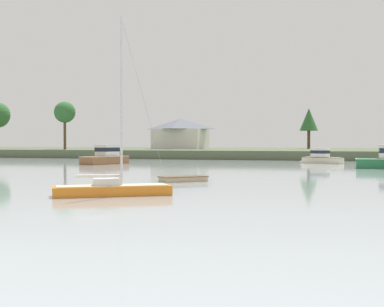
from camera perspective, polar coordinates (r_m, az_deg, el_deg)
name	(u,v)px	position (r m, az deg, el deg)	size (l,w,h in m)	color
far_shore_bank	(302,153)	(115.33, 11.59, 0.10)	(238.47, 56.05, 1.52)	#4C563D
sailboat_orange	(112,192)	(29.95, -8.48, -4.05)	(6.30, 4.93, 10.22)	orange
cruiser_wood	(109,159)	(73.82, -8.82, -0.61)	(4.46, 8.55, 5.07)	brown
cruiser_cream	(319,160)	(76.78, 13.31, -0.63)	(6.54, 3.94, 3.79)	beige
dinghy_sand	(183,180)	(40.33, -0.95, -2.79)	(3.64, 3.69, 0.54)	tan
shore_tree_far_right	(309,120)	(117.41, 12.29, 3.50)	(3.91, 3.91, 8.67)	brown
shore_tree_inland_b	(65,113)	(108.27, -13.35, 4.24)	(4.15, 4.15, 9.38)	brown
cottage_near_water	(181,133)	(114.07, -1.22, 2.17)	(11.01, 9.44, 6.44)	silver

